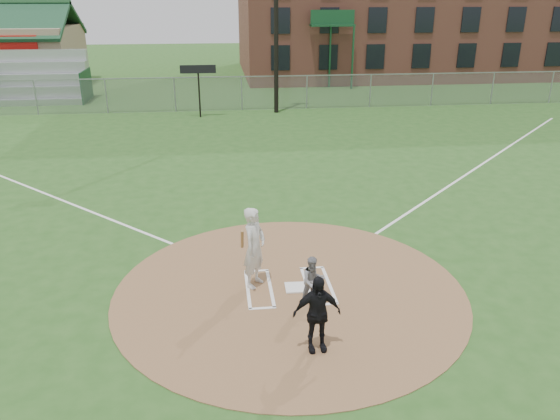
{
  "coord_description": "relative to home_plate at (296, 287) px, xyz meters",
  "views": [
    {
      "loc": [
        -1.56,
        -11.37,
        6.67
      ],
      "look_at": [
        0.0,
        2.0,
        1.3
      ],
      "focal_mm": 35.0,
      "sensor_mm": 36.0,
      "label": 1
    }
  ],
  "objects": [
    {
      "name": "dirt_circle",
      "position": [
        -0.16,
        -0.07,
        -0.03
      ],
      "size": [
        8.4,
        8.4,
        0.02
      ],
      "primitive_type": "cylinder",
      "color": "olive",
      "rests_on": "ground"
    },
    {
      "name": "umpire",
      "position": [
        0.06,
        -2.44,
        0.8
      ],
      "size": [
        0.98,
        0.45,
        1.63
      ],
      "primitive_type": "imported",
      "rotation": [
        0.0,
        0.0,
        0.05
      ],
      "color": "black",
      "rests_on": "dirt_circle"
    },
    {
      "name": "foul_line_third",
      "position": [
        -9.16,
        8.93,
        -0.03
      ],
      "size": [
        17.04,
        17.04,
        0.01
      ],
      "primitive_type": "cube",
      "rotation": [
        0.0,
        0.0,
        0.79
      ],
      "color": "white",
      "rests_on": "ground"
    },
    {
      "name": "home_plate",
      "position": [
        0.0,
        0.0,
        0.0
      ],
      "size": [
        0.52,
        0.52,
        0.03
      ],
      "primitive_type": "cube",
      "rotation": [
        0.0,
        0.0,
        -0.03
      ],
      "color": "white",
      "rests_on": "dirt_circle"
    },
    {
      "name": "scoreboard_sign",
      "position": [
        -2.66,
        20.13,
        2.35
      ],
      "size": [
        2.0,
        0.1,
        2.93
      ],
      "color": "black",
      "rests_on": "ground"
    },
    {
      "name": "foul_line_first",
      "position": [
        8.84,
        8.93,
        -0.03
      ],
      "size": [
        17.04,
        17.04,
        0.01
      ],
      "primitive_type": "cube",
      "rotation": [
        0.0,
        0.0,
        -0.79
      ],
      "color": "white",
      "rests_on": "ground"
    },
    {
      "name": "ground",
      "position": [
        -0.16,
        -0.07,
        -0.04
      ],
      "size": [
        140.0,
        140.0,
        0.0
      ],
      "primitive_type": "plane",
      "color": "#254F1B",
      "rests_on": "ground"
    },
    {
      "name": "bleachers",
      "position": [
        -13.16,
        26.13,
        1.55
      ],
      "size": [
        6.08,
        3.2,
        3.2
      ],
      "color": "#B7BABF",
      "rests_on": "ground"
    },
    {
      "name": "catcher",
      "position": [
        0.29,
        -0.74,
        0.57
      ],
      "size": [
        0.64,
        0.54,
        1.17
      ],
      "primitive_type": "imported",
      "rotation": [
        0.0,
        0.0,
        0.18
      ],
      "color": "gray",
      "rests_on": "dirt_circle"
    },
    {
      "name": "batters_boxes",
      "position": [
        -0.16,
        0.08,
        -0.01
      ],
      "size": [
        2.08,
        1.88,
        0.01
      ],
      "color": "white",
      "rests_on": "dirt_circle"
    },
    {
      "name": "batter_at_plate",
      "position": [
        -0.96,
        0.29,
        0.99
      ],
      "size": [
        0.79,
        1.14,
        2.01
      ],
      "color": "silver",
      "rests_on": "dirt_circle"
    },
    {
      "name": "outfield_fence",
      "position": [
        -0.16,
        21.93,
        0.98
      ],
      "size": [
        56.08,
        0.08,
        2.03
      ],
      "color": "slate",
      "rests_on": "ground"
    }
  ]
}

